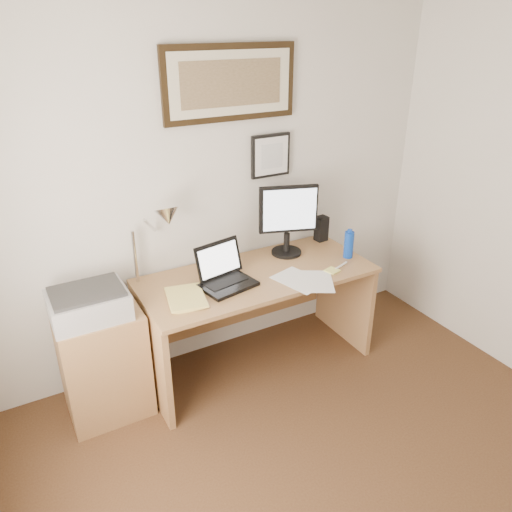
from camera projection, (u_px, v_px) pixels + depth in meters
wall_back at (211, 192)px, 3.40m from camera, size 3.50×0.02×2.50m
side_cabinet at (104, 363)px, 3.12m from camera, size 0.50×0.40×0.73m
water_bottle at (349, 245)px, 3.58m from camera, size 0.07×0.07×0.20m
bottle_cap at (350, 231)px, 3.54m from camera, size 0.04×0.04×0.02m
speaker at (321, 229)px, 3.86m from camera, size 0.09×0.08×0.20m
paper_sheet_a at (299, 280)px, 3.30m from camera, size 0.31×0.38×0.00m
paper_sheet_b at (316, 281)px, 3.28m from camera, size 0.34×0.37×0.00m
sticky_pad at (332, 271)px, 3.41m from camera, size 0.10×0.10×0.01m
marker_pen at (341, 266)px, 3.48m from camera, size 0.14×0.06×0.02m
book at (168, 301)px, 3.04m from camera, size 0.28×0.35×0.02m
desk at (251, 298)px, 3.55m from camera, size 1.60×0.70×0.75m
laptop at (225, 276)px, 3.24m from camera, size 0.38×0.36×0.26m
lcd_monitor at (288, 217)px, 3.55m from camera, size 0.41×0.22×0.52m
printer at (88, 304)px, 2.90m from camera, size 0.44×0.34×0.18m
desk_lamp at (165, 220)px, 3.09m from camera, size 0.29×0.27×0.53m
picture_large at (231, 83)px, 3.14m from camera, size 0.92×0.04×0.47m
picture_small at (271, 156)px, 3.48m from camera, size 0.30×0.03×0.30m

